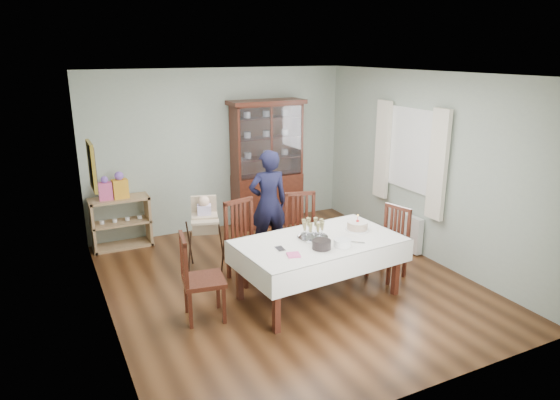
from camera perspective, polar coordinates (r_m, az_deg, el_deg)
floor at (r=6.74m, az=0.91°, el=-9.39°), size 5.00×5.00×0.00m
room_shell at (r=6.65m, az=-1.13°, el=5.78°), size 5.00×5.00×5.00m
dining_table at (r=6.23m, az=4.44°, el=-7.79°), size 2.09×1.31×0.76m
china_cabinet at (r=8.61m, az=-1.49°, el=4.37°), size 1.30×0.48×2.18m
sideboard at (r=8.14m, az=-17.71°, el=-2.47°), size 0.90×0.38×0.80m
picture_frame at (r=6.34m, az=-20.73°, el=3.65°), size 0.04×0.48×0.58m
window at (r=7.69m, az=14.85°, el=5.57°), size 0.04×1.02×1.22m
curtain_left at (r=7.23m, az=17.62°, el=3.83°), size 0.07×0.30×1.55m
curtain_right at (r=8.14m, az=11.63°, el=5.66°), size 0.07×0.30×1.55m
radiator at (r=7.98m, az=13.86°, el=-3.29°), size 0.10×0.80×0.55m
chair_far_left at (r=6.74m, az=-3.68°, el=-6.46°), size 0.58×0.58×1.07m
chair_far_right at (r=7.15m, az=2.59°, el=-5.11°), size 0.57×0.57×1.03m
chair_end_left at (r=5.85m, az=-8.84°, el=-10.56°), size 0.52×0.52×1.02m
chair_end_right at (r=6.96m, az=12.15°, el=-6.33°), size 0.53×0.53×0.96m
woman at (r=7.36m, az=-1.35°, el=-0.38°), size 0.63×0.46×1.60m
high_chair at (r=7.07m, az=-8.50°, el=-4.61°), size 0.59×0.59×1.07m
champagne_tray at (r=6.11m, az=3.78°, el=-3.75°), size 0.38×0.38×0.23m
birthday_cake at (r=6.45m, az=8.84°, el=-2.95°), size 0.30×0.30×0.21m
plate_stack_dark at (r=5.81m, az=4.77°, el=-5.08°), size 0.25×0.25×0.11m
plate_stack_white at (r=5.91m, az=7.14°, el=-4.89°), size 0.21×0.21×0.09m
napkin_stack at (r=5.62m, az=1.56°, el=-6.28°), size 0.17×0.17×0.02m
cutlery at (r=5.78m, az=-0.31°, el=-5.64°), size 0.12×0.17×0.01m
cake_knife at (r=6.06m, az=8.24°, el=-4.76°), size 0.25×0.21×0.01m
gift_bag_pink at (r=7.94m, az=-19.33°, el=1.15°), size 0.20×0.13×0.37m
gift_bag_orange at (r=7.96m, az=-17.83°, el=1.50°), size 0.24×0.18×0.41m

